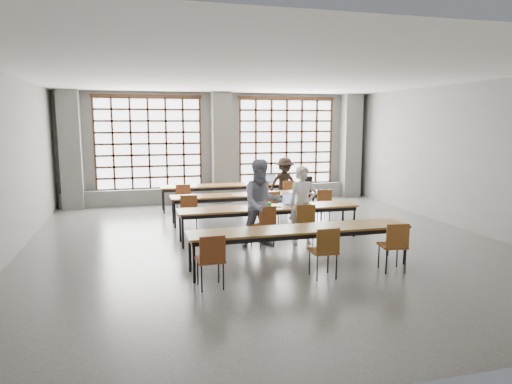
# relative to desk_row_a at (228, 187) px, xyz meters

# --- Properties ---
(floor) EXTENTS (11.00, 11.00, 0.00)m
(floor) POSITION_rel_desk_row_a_xyz_m (0.02, -4.05, -0.66)
(floor) COLOR #4E4E4B
(floor) RESTS_ON ground
(ceiling) EXTENTS (11.00, 11.00, 0.00)m
(ceiling) POSITION_rel_desk_row_a_xyz_m (0.02, -4.05, 2.84)
(ceiling) COLOR silver
(ceiling) RESTS_ON floor
(wall_back) EXTENTS (10.00, 0.00, 10.00)m
(wall_back) POSITION_rel_desk_row_a_xyz_m (0.02, 1.45, 1.09)
(wall_back) COLOR slate
(wall_back) RESTS_ON floor
(wall_front) EXTENTS (10.00, 0.00, 10.00)m
(wall_front) POSITION_rel_desk_row_a_xyz_m (0.02, -9.55, 1.09)
(wall_front) COLOR slate
(wall_front) RESTS_ON floor
(wall_left) EXTENTS (0.00, 11.00, 11.00)m
(wall_left) POSITION_rel_desk_row_a_xyz_m (-4.98, -4.05, 1.09)
(wall_left) COLOR slate
(wall_left) RESTS_ON floor
(wall_right) EXTENTS (0.00, 11.00, 11.00)m
(wall_right) POSITION_rel_desk_row_a_xyz_m (5.02, -4.05, 1.09)
(wall_right) COLOR slate
(wall_right) RESTS_ON floor
(column_left) EXTENTS (0.60, 0.55, 3.50)m
(column_left) POSITION_rel_desk_row_a_xyz_m (-4.48, 1.17, 1.09)
(column_left) COLOR #5A5A58
(column_left) RESTS_ON floor
(column_mid) EXTENTS (0.60, 0.55, 3.50)m
(column_mid) POSITION_rel_desk_row_a_xyz_m (0.02, 1.17, 1.09)
(column_mid) COLOR #5A5A58
(column_mid) RESTS_ON floor
(column_right) EXTENTS (0.60, 0.55, 3.50)m
(column_right) POSITION_rel_desk_row_a_xyz_m (4.52, 1.17, 1.09)
(column_right) COLOR #5A5A58
(column_right) RESTS_ON floor
(window_left) EXTENTS (3.32, 0.12, 3.00)m
(window_left) POSITION_rel_desk_row_a_xyz_m (-2.23, 1.37, 1.24)
(window_left) COLOR white
(window_left) RESTS_ON wall_back
(window_right) EXTENTS (3.32, 0.12, 3.00)m
(window_right) POSITION_rel_desk_row_a_xyz_m (2.27, 1.37, 1.24)
(window_right) COLOR white
(window_right) RESTS_ON wall_back
(sill_ledge) EXTENTS (9.80, 0.35, 0.50)m
(sill_ledge) POSITION_rel_desk_row_a_xyz_m (0.02, 1.25, -0.41)
(sill_ledge) COLOR #5A5A58
(sill_ledge) RESTS_ON floor
(desk_row_a) EXTENTS (4.00, 0.70, 0.73)m
(desk_row_a) POSITION_rel_desk_row_a_xyz_m (0.00, 0.00, 0.00)
(desk_row_a) COLOR brown
(desk_row_a) RESTS_ON floor
(desk_row_b) EXTENTS (4.00, 0.70, 0.73)m
(desk_row_b) POSITION_rel_desk_row_a_xyz_m (0.15, -1.89, 0.00)
(desk_row_b) COLOR brown
(desk_row_b) RESTS_ON floor
(desk_row_c) EXTENTS (4.00, 0.70, 0.73)m
(desk_row_c) POSITION_rel_desk_row_a_xyz_m (0.16, -3.76, 0.00)
(desk_row_c) COLOR olive
(desk_row_c) RESTS_ON floor
(desk_row_d) EXTENTS (4.00, 0.70, 0.73)m
(desk_row_d) POSITION_rel_desk_row_a_xyz_m (0.12, -5.83, 0.00)
(desk_row_d) COLOR brown
(desk_row_d) RESTS_ON floor
(chair_back_left) EXTENTS (0.45, 0.45, 0.88)m
(chair_back_left) POSITION_rel_desk_row_a_xyz_m (-1.41, -0.63, -0.13)
(chair_back_left) COLOR maroon
(chair_back_left) RESTS_ON floor
(chair_back_mid) EXTENTS (0.50, 0.50, 0.88)m
(chair_back_mid) POSITION_rel_desk_row_a_xyz_m (0.82, -0.63, -0.13)
(chair_back_mid) COLOR brown
(chair_back_mid) RESTS_ON floor
(chair_back_right) EXTENTS (0.50, 0.51, 0.88)m
(chair_back_right) POSITION_rel_desk_row_a_xyz_m (1.62, -0.63, -0.13)
(chair_back_right) COLOR brown
(chair_back_right) RESTS_ON floor
(chair_mid_left) EXTENTS (0.47, 0.47, 0.88)m
(chair_mid_left) POSITION_rel_desk_row_a_xyz_m (-1.46, -2.52, -0.13)
(chair_mid_left) COLOR brown
(chair_mid_left) RESTS_ON floor
(chair_mid_centre) EXTENTS (0.49, 0.50, 0.88)m
(chair_mid_centre) POSITION_rel_desk_row_a_xyz_m (0.57, -2.52, -0.13)
(chair_mid_centre) COLOR brown
(chair_mid_centre) RESTS_ON floor
(chair_mid_right) EXTENTS (0.42, 0.43, 0.88)m
(chair_mid_right) POSITION_rel_desk_row_a_xyz_m (1.95, -2.52, -0.13)
(chair_mid_right) COLOR brown
(chair_mid_right) RESTS_ON floor
(chair_front_left) EXTENTS (0.53, 0.53, 0.88)m
(chair_front_left) POSITION_rel_desk_row_a_xyz_m (-0.12, -4.38, -0.13)
(chair_front_left) COLOR brown
(chair_front_left) RESTS_ON floor
(chair_front_right) EXTENTS (0.46, 0.47, 0.88)m
(chair_front_right) POSITION_rel_desk_row_a_xyz_m (0.75, -4.39, -0.13)
(chair_front_right) COLOR brown
(chair_front_right) RESTS_ON floor
(chair_near_left) EXTENTS (0.44, 0.44, 0.88)m
(chair_near_left) POSITION_rel_desk_row_a_xyz_m (-1.57, -6.46, -0.13)
(chair_near_left) COLOR brown
(chair_near_left) RESTS_ON floor
(chair_near_mid) EXTENTS (0.42, 0.43, 0.88)m
(chair_near_mid) POSITION_rel_desk_row_a_xyz_m (0.32, -6.46, -0.13)
(chair_near_mid) COLOR brown
(chair_near_mid) RESTS_ON floor
(chair_near_right) EXTENTS (0.48, 0.48, 0.88)m
(chair_near_right) POSITION_rel_desk_row_a_xyz_m (1.61, -6.46, -0.13)
(chair_near_right) COLOR brown
(chair_near_right) RESTS_ON floor
(student_male) EXTENTS (0.65, 0.47, 1.66)m
(student_male) POSITION_rel_desk_row_a_xyz_m (0.76, -4.26, 0.17)
(student_male) COLOR silver
(student_male) RESTS_ON floor
(student_female) EXTENTS (0.89, 0.69, 1.82)m
(student_female) POSITION_rel_desk_row_a_xyz_m (-0.14, -4.26, 0.25)
(student_female) COLOR navy
(student_female) RESTS_ON floor
(student_back) EXTENTS (1.05, 0.68, 1.54)m
(student_back) POSITION_rel_desk_row_a_xyz_m (1.60, -0.50, 0.10)
(student_back) COLOR black
(student_back) RESTS_ON floor
(laptop_front) EXTENTS (0.38, 0.33, 0.26)m
(laptop_front) POSITION_rel_desk_row_a_xyz_m (0.71, -3.65, 0.13)
(laptop_front) COLOR silver
(laptop_front) RESTS_ON desk_row_c
(laptop_back) EXTENTS (0.37, 0.32, 0.26)m
(laptop_back) POSITION_rel_desk_row_a_xyz_m (1.35, 0.11, 0.13)
(laptop_back) COLOR #B6B6BB
(laptop_back) RESTS_ON desk_row_a
(mouse) EXTENTS (0.11, 0.08, 0.04)m
(mouse) POSITION_rel_desk_row_a_xyz_m (1.11, -3.78, 0.08)
(mouse) COLOR silver
(mouse) RESTS_ON desk_row_c
(green_box) EXTENTS (0.27, 0.17, 0.09)m
(green_box) POSITION_rel_desk_row_a_xyz_m (0.11, -3.68, 0.11)
(green_box) COLOR green
(green_box) RESTS_ON desk_row_c
(phone) EXTENTS (0.14, 0.10, 0.01)m
(phone) POSITION_rel_desk_row_a_xyz_m (0.34, -3.86, 0.07)
(phone) COLOR black
(phone) RESTS_ON desk_row_c
(paper_sheet_b) EXTENTS (0.36, 0.32, 0.00)m
(paper_sheet_b) POSITION_rel_desk_row_a_xyz_m (-0.15, -1.94, 0.07)
(paper_sheet_b) COLOR white
(paper_sheet_b) RESTS_ON desk_row_b
(paper_sheet_c) EXTENTS (0.35, 0.30, 0.00)m
(paper_sheet_c) POSITION_rel_desk_row_a_xyz_m (0.25, -1.89, 0.07)
(paper_sheet_c) COLOR white
(paper_sheet_c) RESTS_ON desk_row_b
(backpack) EXTENTS (0.35, 0.26, 0.40)m
(backpack) POSITION_rel_desk_row_a_xyz_m (1.75, -1.84, 0.27)
(backpack) COLOR black
(backpack) RESTS_ON desk_row_b
(plastic_bag) EXTENTS (0.31, 0.27, 0.29)m
(plastic_bag) POSITION_rel_desk_row_a_xyz_m (0.90, 0.05, 0.21)
(plastic_bag) COLOR white
(plastic_bag) RESTS_ON desk_row_a
(red_pouch) EXTENTS (0.21, 0.10, 0.06)m
(red_pouch) POSITION_rel_desk_row_a_xyz_m (-1.58, -6.38, -0.16)
(red_pouch) COLOR maroon
(red_pouch) RESTS_ON chair_near_left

